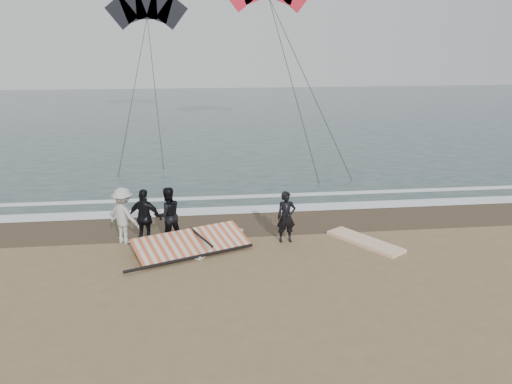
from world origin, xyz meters
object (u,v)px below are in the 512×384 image
at_px(sail_rig, 190,243).
at_px(board_white, 365,241).
at_px(man_main, 286,217).
at_px(board_cream, 214,242).

bearing_deg(sail_rig, board_white, -1.76).
xyz_separation_m(man_main, board_cream, (-2.34, 0.11, -0.79)).
bearing_deg(board_cream, sail_rig, -118.91).
height_order(man_main, sail_rig, man_main).
relative_size(man_main, sail_rig, 0.44).
height_order(board_white, sail_rig, sail_rig).
distance_m(board_cream, sail_rig, 0.87).
xyz_separation_m(board_white, sail_rig, (-5.64, 0.17, 0.14)).
bearing_deg(board_cream, board_white, 28.30).
bearing_deg(board_cream, man_main, 32.13).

